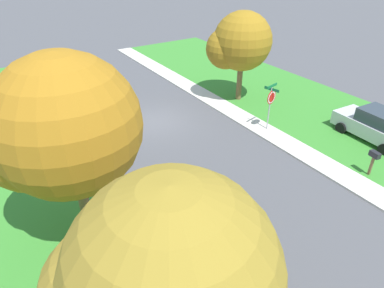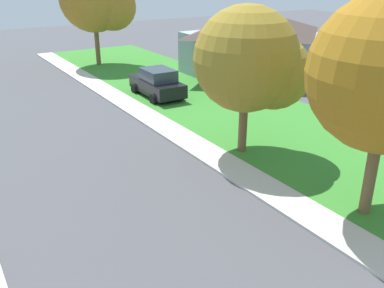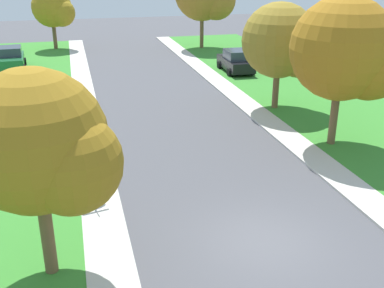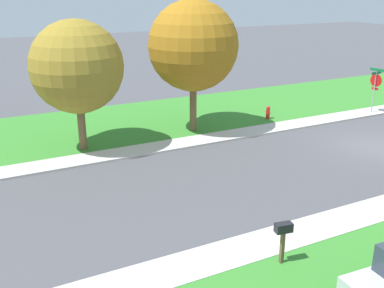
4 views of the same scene
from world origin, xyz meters
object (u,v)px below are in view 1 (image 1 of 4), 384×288
object	(u,v)px
fire_hydrant	(55,162)
mailbox	(374,158)
car_silver_far_down_street	(376,126)
tree_across_left	(238,43)
tree_across_right	(158,279)
stop_sign_far_corner	(271,100)
tree_sidewalk_near	(58,130)
stop_sign_near_corner	(55,84)

from	to	relation	value
fire_hydrant	mailbox	size ratio (longest dim) A/B	0.63
car_silver_far_down_street	tree_across_left	xyz separation A→B (m)	(2.88, -8.38, 2.97)
tree_across_right	car_silver_far_down_street	bearing A→B (deg)	-164.53
stop_sign_far_corner	mailbox	world-z (taller)	stop_sign_far_corner
stop_sign_far_corner	tree_across_left	distance (m)	5.00
stop_sign_far_corner	tree_sidewalk_near	bearing A→B (deg)	10.88
tree_across_left	mailbox	size ratio (longest dim) A/B	4.45
fire_hydrant	mailbox	distance (m)	14.62
stop_sign_near_corner	tree_across_left	xyz separation A→B (m)	(-10.57, 4.48, 1.97)
tree_across_right	mailbox	distance (m)	12.55
tree_sidewalk_near	mailbox	size ratio (longest dim) A/B	5.20
tree_across_right	fire_hydrant	size ratio (longest dim) A/B	7.29
stop_sign_near_corner	fire_hydrant	world-z (taller)	stop_sign_near_corner
tree_across_right	tree_across_left	bearing A→B (deg)	-134.44
tree_across_right	stop_sign_near_corner	bearing A→B (deg)	-95.98
tree_sidewalk_near	mailbox	bearing A→B (deg)	163.59
tree_sidewalk_near	tree_across_left	distance (m)	14.26
tree_sidewalk_near	tree_across_right	size ratio (longest dim) A/B	1.13
tree_across_right	tree_across_left	xyz separation A→B (m)	(-12.36, -12.60, 0.02)
fire_hydrant	stop_sign_near_corner	bearing A→B (deg)	-105.68
tree_sidewalk_near	mailbox	distance (m)	13.21
tree_sidewalk_near	tree_across_right	world-z (taller)	tree_sidewalk_near
stop_sign_far_corner	tree_sidewalk_near	size ratio (longest dim) A/B	0.41
fire_hydrant	tree_across_left	bearing A→B (deg)	-171.13
stop_sign_far_corner	fire_hydrant	bearing A→B (deg)	-12.69
car_silver_far_down_street	tree_sidewalk_near	bearing A→B (deg)	-6.42
stop_sign_near_corner	car_silver_far_down_street	xyz separation A→B (m)	(-13.45, 12.87, -1.00)
car_silver_far_down_street	tree_sidewalk_near	distance (m)	15.98
car_silver_far_down_street	tree_across_left	bearing A→B (deg)	-71.04
tree_sidewalk_near	mailbox	xyz separation A→B (m)	(-12.25, 3.61, -3.36)
car_silver_far_down_street	tree_sidewalk_near	xyz separation A→B (m)	(15.49, -1.74, 3.50)
stop_sign_far_corner	fire_hydrant	world-z (taller)	stop_sign_far_corner
fire_hydrant	mailbox	bearing A→B (deg)	145.30
tree_across_right	tree_across_left	size ratio (longest dim) A/B	1.04
fire_hydrant	tree_across_right	bearing A→B (deg)	90.06
tree_across_right	tree_across_left	distance (m)	17.65
stop_sign_near_corner	mailbox	bearing A→B (deg)	124.73
stop_sign_far_corner	fire_hydrant	xyz separation A→B (m)	(11.18, -2.52, -1.45)
fire_hydrant	car_silver_far_down_street	bearing A→B (deg)	157.06
tree_sidewalk_near	tree_across_left	xyz separation A→B (m)	(-12.61, -6.64, -0.53)
tree_across_left	fire_hydrant	xyz separation A→B (m)	(12.37, 1.93, -3.40)
stop_sign_far_corner	tree_across_left	size ratio (longest dim) A/B	0.48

